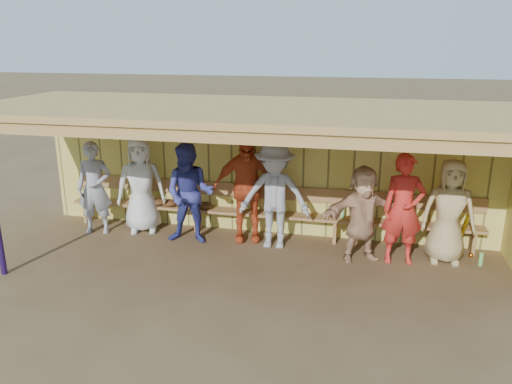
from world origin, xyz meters
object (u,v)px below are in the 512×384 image
bench (265,207)px  player_h (449,212)px  player_a (95,188)px  player_g (403,209)px  player_c (190,194)px  player_e (274,195)px  player_d (246,187)px  player_b (141,185)px  player_f (362,214)px

bench → player_h: bearing=-9.2°
player_h → player_a: bearing=179.0°
bench → player_g: bearing=-16.1°
player_g → bench: 2.50m
player_a → player_h: bearing=-14.0°
player_c → player_e: player_e is taller
player_a → player_d: bearing=-9.1°
player_c → player_g: 3.60m
player_d → player_h: (3.38, -0.19, -0.13)m
player_d → player_a: bearing=170.9°
player_b → player_f: size_ratio=1.14×
player_e → bench: (-0.27, 0.51, -0.40)m
player_d → player_g: 2.69m
player_d → player_c: bearing=-175.4°
player_f → player_h: size_ratio=0.93×
player_b → player_d: bearing=-20.7°
player_a → player_f: (4.84, -0.16, -0.07)m
player_e → bench: 0.70m
player_b → player_d: (2.01, 0.00, 0.08)m
player_c → player_h: 4.32m
player_a → player_h: 6.19m
player_f → player_g: 0.64m
player_c → bench: (1.22, 0.63, -0.37)m
player_b → player_c: (1.08, -0.33, -0.01)m
player_e → bench: size_ratio=0.25×
player_a → player_e: bearing=-13.5°
player_d → player_e: (0.55, -0.20, -0.05)m
player_f → player_e: bearing=146.6°
player_c → player_e: size_ratio=0.96×
player_c → player_f: 2.97m
player_f → player_g: player_g is taller
player_e → player_f: 1.51m
player_c → player_h: bearing=-2.3°
player_a → player_g: 5.47m
player_a → player_d: (2.81, 0.27, 0.12)m
player_e → player_h: (2.83, 0.01, -0.08)m
player_b → player_f: player_b is taller
player_f → player_c: bearing=153.3°
player_c → player_e: 1.49m
player_b → player_e: (2.56, -0.20, 0.03)m
player_a → player_e: (3.36, 0.07, 0.07)m
player_d → bench: bearing=32.3°
player_c → bench: size_ratio=0.24×
player_c → player_g: size_ratio=1.00×
player_a → player_f: 4.85m
player_g → player_h: 0.74m
player_b → player_f: bearing=-26.8°
player_b → player_h: 5.39m
player_c → player_g: (3.60, -0.06, 0.00)m
player_d → player_f: size_ratio=1.24×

